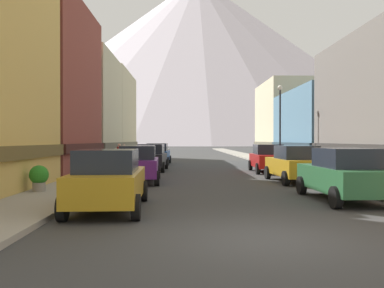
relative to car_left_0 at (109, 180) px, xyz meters
The scene contains 21 objects.
ground_plane 5.22m from the car_left_0, 42.40° to the right, with size 400.00×400.00×0.00m, color #363636.
sidewalk_left 31.64m from the car_left_0, 94.45° to the left, with size 2.50×100.00×0.15m, color gray.
sidewalk_right 33.10m from the car_left_0, 72.33° to the left, with size 2.50×100.00×0.15m, color gray.
storefront_left_1 15.07m from the car_left_0, 118.18° to the left, with size 6.61×9.39×10.19m.
storefront_left_2 23.92m from the car_left_0, 106.49° to the left, with size 6.32×9.19×9.24m.
storefront_left_3 34.43m from the car_left_0, 104.41° to the left, with size 9.94×11.59×9.44m.
storefront_right_2 28.17m from the car_left_0, 55.28° to the left, with size 9.70×12.37×6.33m.
storefront_right_3 38.16m from the car_left_0, 65.68° to the left, with size 9.02×10.74×8.61m.
car_left_0 is the anchor object (origin of this frame).
car_left_1 7.87m from the car_left_0, 90.00° to the left, with size 2.24×4.48×1.78m.
car_left_2 15.53m from the car_left_0, 90.00° to the left, with size 2.17×4.45×1.78m.
car_left_3 22.59m from the car_left_0, 90.01° to the left, with size 2.15×4.44×1.78m.
car_right_0 7.79m from the car_left_0, 12.62° to the left, with size 2.14×4.44×1.78m.
car_right_1 10.89m from the car_left_0, 45.74° to the left, with size 2.21×4.47×1.78m.
car_right_2 15.99m from the car_left_0, 61.62° to the left, with size 2.17×4.45×1.78m.
potted_plant_0 4.64m from the car_left_0, 133.67° to the left, with size 0.71×0.71×0.96m.
potted_plant_1 14.43m from the car_left_0, 41.53° to the left, with size 0.54×0.54×0.89m.
pedestrian_0 17.73m from the car_left_0, 97.95° to the left, with size 0.36×0.36×1.65m.
pedestrian_1 20.06m from the car_left_0, 97.02° to the left, with size 0.36×0.36×1.59m.
streetlamp_right 19.87m from the car_left_0, 62.22° to the left, with size 0.36×0.36×5.86m.
mountain_backdrop 262.29m from the car_left_0, 87.46° to the left, with size 271.49×271.49×108.73m, color silver.
Camera 1 is at (-1.61, -8.47, 2.05)m, focal length 38.22 mm.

